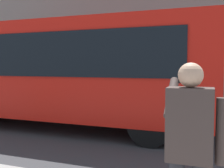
# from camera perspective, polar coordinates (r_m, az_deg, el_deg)

# --- Properties ---
(ground_plane) EXTENTS (60.00, 60.00, 0.00)m
(ground_plane) POSITION_cam_1_polar(r_m,az_deg,el_deg) (7.36, 8.37, -10.41)
(ground_plane) COLOR #38383A
(red_bus) EXTENTS (9.05, 2.54, 3.08)m
(red_bus) POSITION_cam_1_polar(r_m,az_deg,el_deg) (8.08, -11.59, 2.91)
(red_bus) COLOR red
(red_bus) RESTS_ON ground_plane
(pedestrian_photographer) EXTENTS (0.53, 0.52, 1.70)m
(pedestrian_photographer) POSITION_cam_1_polar(r_m,az_deg,el_deg) (2.52, 16.38, -11.87)
(pedestrian_photographer) COLOR #2D2D33
(pedestrian_photographer) RESTS_ON sidewalk_curb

